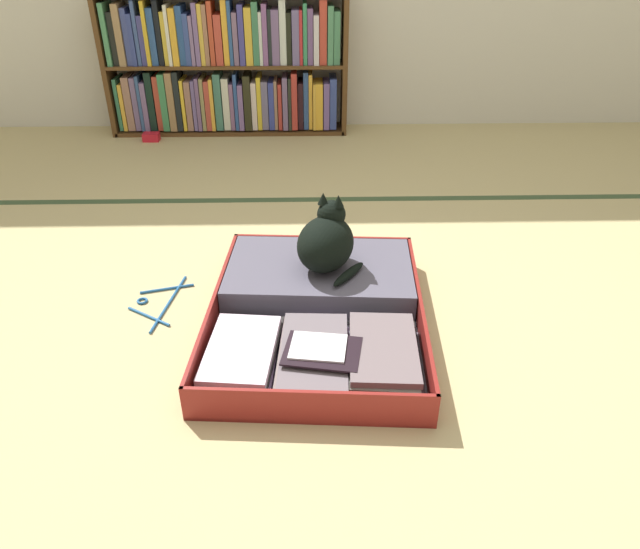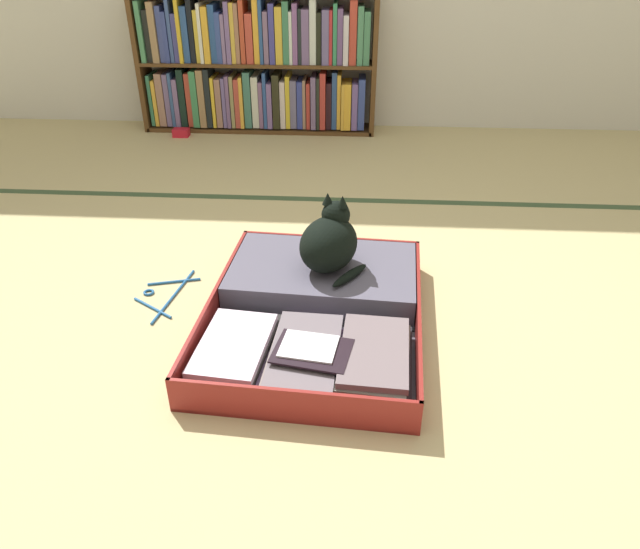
{
  "view_description": "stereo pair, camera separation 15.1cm",
  "coord_description": "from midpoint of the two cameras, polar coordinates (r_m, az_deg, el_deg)",
  "views": [
    {
      "loc": [
        -0.09,
        -1.54,
        1.21
      ],
      "look_at": [
        -0.04,
        0.16,
        0.16
      ],
      "focal_mm": 32.83,
      "sensor_mm": 36.0,
      "label": 1
    },
    {
      "loc": [
        0.06,
        -1.54,
        1.21
      ],
      "look_at": [
        -0.04,
        0.16,
        0.16
      ],
      "focal_mm": 32.83,
      "sensor_mm": 36.0,
      "label": 2
    }
  ],
  "objects": [
    {
      "name": "small_red_pouch",
      "position": [
        3.96,
        -17.21,
        12.67
      ],
      "size": [
        0.1,
        0.07,
        0.05
      ],
      "color": "red",
      "rests_on": "ground_plane"
    },
    {
      "name": "tatami_border",
      "position": [
        2.95,
        -1.06,
        7.32
      ],
      "size": [
        4.8,
        0.05,
        0.0
      ],
      "color": "#394F30",
      "rests_on": "ground_plane"
    },
    {
      "name": "black_cat",
      "position": [
        2.09,
        -1.37,
        3.18
      ],
      "size": [
        0.29,
        0.32,
        0.27
      ],
      "color": "black",
      "rests_on": "open_suitcase"
    },
    {
      "name": "ground_plane",
      "position": [
        1.96,
        -0.78,
        -6.63
      ],
      "size": [
        10.0,
        10.0,
        0.0
      ],
      "primitive_type": "plane",
      "color": "tan"
    },
    {
      "name": "bookshelf",
      "position": [
        3.94,
        -10.31,
        19.22
      ],
      "size": [
        1.5,
        0.23,
        0.85
      ],
      "color": "#52351A",
      "rests_on": "ground_plane"
    },
    {
      "name": "open_suitcase",
      "position": [
        2.03,
        -2.29,
        -3.2
      ],
      "size": [
        0.77,
        0.96,
        0.12
      ],
      "color": "maroon",
      "rests_on": "ground_plane"
    },
    {
      "name": "clothes_hanger",
      "position": [
        2.24,
        -17.22,
        -2.65
      ],
      "size": [
        0.21,
        0.36,
        0.01
      ],
      "color": "#205C9A",
      "rests_on": "ground_plane"
    }
  ]
}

